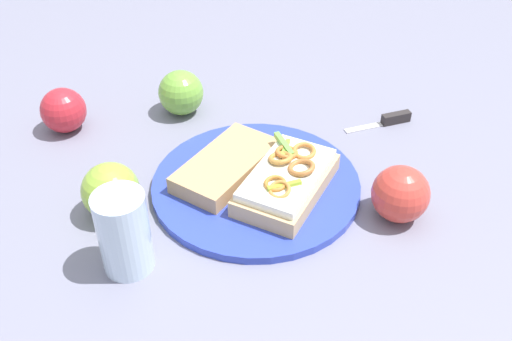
% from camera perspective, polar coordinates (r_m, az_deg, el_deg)
% --- Properties ---
extents(ground_plane, '(2.00, 2.00, 0.00)m').
position_cam_1_polar(ground_plane, '(0.84, 0.00, -1.72)').
color(ground_plane, slate).
rests_on(ground_plane, ground).
extents(plate, '(0.30, 0.30, 0.01)m').
position_cam_1_polar(plate, '(0.83, 0.00, -1.41)').
color(plate, '#2D41B8').
rests_on(plate, ground_plane).
extents(sandwich, '(0.19, 0.15, 0.05)m').
position_cam_1_polar(sandwich, '(0.80, 3.06, -0.94)').
color(sandwich, tan).
rests_on(sandwich, plate).
extents(bread_slice_side, '(0.18, 0.13, 0.03)m').
position_cam_1_polar(bread_slice_side, '(0.84, -2.90, 0.52)').
color(bread_slice_side, tan).
rests_on(bread_slice_side, plate).
extents(apple_0, '(0.10, 0.10, 0.08)m').
position_cam_1_polar(apple_0, '(0.79, -14.06, -1.96)').
color(apple_0, '#8CB639').
rests_on(apple_0, ground_plane).
extents(apple_1, '(0.09, 0.09, 0.08)m').
position_cam_1_polar(apple_1, '(0.79, 13.97, -2.25)').
color(apple_1, '#C83C33').
rests_on(apple_1, ground_plane).
extents(apple_3, '(0.09, 0.09, 0.07)m').
position_cam_1_polar(apple_3, '(0.99, -18.36, 5.62)').
color(apple_3, '#B7232E').
rests_on(apple_3, ground_plane).
extents(apple_4, '(0.09, 0.09, 0.08)m').
position_cam_1_polar(apple_4, '(0.99, -7.37, 7.57)').
color(apple_4, '#6DA73B').
rests_on(apple_4, ground_plane).
extents(drinking_glass, '(0.06, 0.06, 0.11)m').
position_cam_1_polar(drinking_glass, '(0.71, -12.82, -5.95)').
color(drinking_glass, silver).
rests_on(drinking_glass, ground_plane).
extents(knife, '(0.11, 0.05, 0.02)m').
position_cam_1_polar(knife, '(0.99, 12.93, 4.84)').
color(knife, silver).
rests_on(knife, ground_plane).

